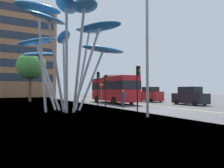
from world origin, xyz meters
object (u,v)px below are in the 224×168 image
at_px(street_lamp, 151,36).
at_px(traffic_light_kerb_near, 138,78).
at_px(traffic_light_kerb_far, 106,84).
at_px(no_entry_sign, 101,90).
at_px(car_side_street, 128,95).
at_px(car_far_side, 114,94).
at_px(car_parked_far, 150,95).
at_px(red_bus, 113,88).
at_px(traffic_light_island_mid, 98,81).
at_px(leaf_sculpture, 65,35).
at_px(pedestrian, 123,99).
at_px(traffic_light_opposite, 77,86).
at_px(car_parked_mid, 190,96).

bearing_deg(street_lamp, traffic_light_kerb_near, 67.59).
height_order(traffic_light_kerb_far, no_entry_sign, traffic_light_kerb_far).
relative_size(car_side_street, car_far_side, 0.97).
bearing_deg(car_far_side, car_parked_far, -92.53).
distance_m(red_bus, car_side_street, 9.04).
xyz_separation_m(car_far_side, street_lamp, (-11.39, -25.16, 4.37)).
bearing_deg(no_entry_sign, traffic_light_island_mid, 80.26).
xyz_separation_m(leaf_sculpture, car_parked_far, (14.96, 7.10, -5.29)).
distance_m(traffic_light_kerb_near, car_side_street, 18.85).
height_order(car_far_side, pedestrian, car_far_side).
height_order(traffic_light_kerb_far, pedestrian, traffic_light_kerb_far).
bearing_deg(traffic_light_island_mid, pedestrian, -63.00).
xyz_separation_m(car_parked_far, car_far_side, (0.53, 11.93, -0.06)).
bearing_deg(leaf_sculpture, pedestrian, 12.19).
height_order(red_bus, traffic_light_opposite, red_bus).
height_order(street_lamp, pedestrian, street_lamp).
bearing_deg(car_parked_mid, car_side_street, 89.78).
bearing_deg(car_parked_far, street_lamp, -129.41).
height_order(traffic_light_kerb_far, traffic_light_island_mid, traffic_light_island_mid).
relative_size(leaf_sculpture, pedestrian, 5.85).
bearing_deg(red_bus, pedestrian, -109.61).
height_order(traffic_light_kerb_far, car_side_street, traffic_light_kerb_far).
relative_size(car_parked_far, pedestrian, 2.30).
distance_m(car_parked_mid, no_entry_sign, 10.70).
xyz_separation_m(traffic_light_island_mid, pedestrian, (1.51, -2.96, -1.90)).
xyz_separation_m(leaf_sculpture, traffic_light_opposite, (5.00, 11.51, -3.97)).
distance_m(car_far_side, pedestrian, 19.75).
xyz_separation_m(traffic_light_opposite, car_side_street, (10.11, 1.98, -1.39)).
relative_size(traffic_light_kerb_far, car_parked_far, 0.85).
bearing_deg(car_side_street, car_far_side, 86.03).
xyz_separation_m(car_parked_mid, pedestrian, (-8.48, 1.44, -0.13)).
bearing_deg(no_entry_sign, pedestrian, -44.28).
relative_size(traffic_light_kerb_near, car_far_side, 0.84).
distance_m(red_bus, traffic_light_kerb_far, 5.59).
bearing_deg(car_side_street, traffic_light_island_mid, -137.78).
height_order(street_lamp, no_entry_sign, street_lamp).
height_order(traffic_light_island_mid, car_parked_mid, traffic_light_island_mid).
bearing_deg(car_parked_mid, no_entry_sign, 162.97).
bearing_deg(leaf_sculpture, traffic_light_island_mid, 40.85).
height_order(traffic_light_island_mid, car_parked_far, traffic_light_island_mid).
relative_size(traffic_light_opposite, car_far_side, 0.72).
xyz_separation_m(traffic_light_opposite, car_parked_mid, (10.06, -11.54, -1.37)).
height_order(car_parked_mid, no_entry_sign, no_entry_sign).
relative_size(car_far_side, pedestrian, 2.60).
bearing_deg(car_parked_mid, car_far_side, 88.69).
height_order(traffic_light_kerb_far, car_parked_mid, traffic_light_kerb_far).
relative_size(traffic_light_island_mid, traffic_light_opposite, 1.18).
xyz_separation_m(traffic_light_opposite, no_entry_sign, (-0.15, -8.41, -0.62)).
height_order(red_bus, traffic_light_kerb_far, red_bus).
bearing_deg(street_lamp, traffic_light_opposite, 87.07).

